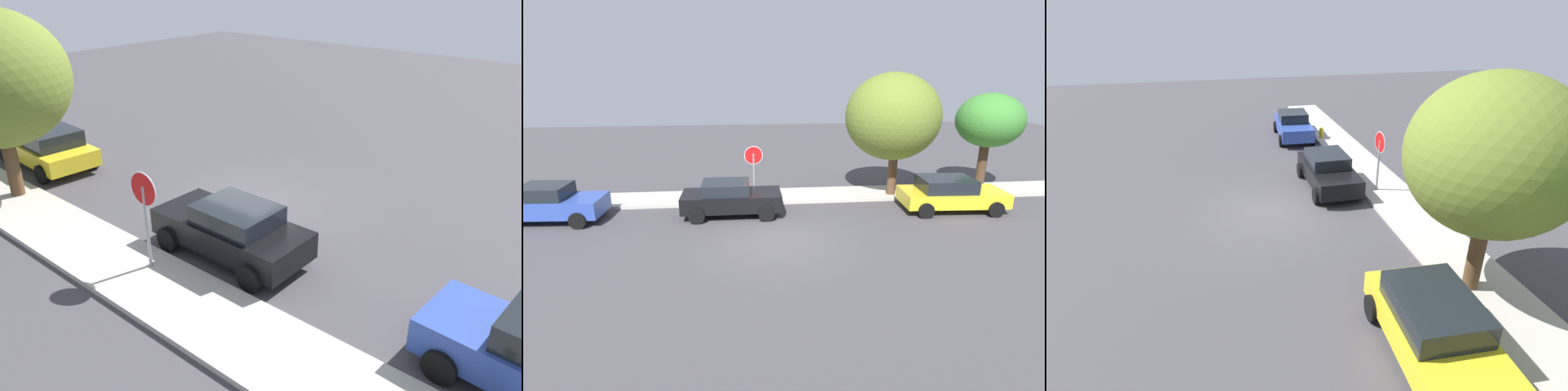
% 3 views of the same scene
% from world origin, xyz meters
% --- Properties ---
extents(ground_plane, '(60.00, 60.00, 0.00)m').
position_xyz_m(ground_plane, '(0.00, 0.00, 0.00)').
color(ground_plane, '#423F44').
extents(sidewalk_curb, '(32.00, 2.05, 0.14)m').
position_xyz_m(sidewalk_curb, '(0.00, 4.80, 0.07)').
color(sidewalk_curb, '#B2ADA3').
rests_on(sidewalk_curb, ground_plane).
extents(stop_sign, '(0.82, 0.08, 2.53)m').
position_xyz_m(stop_sign, '(-0.62, 4.40, 1.75)').
color(stop_sign, gray).
rests_on(stop_sign, ground_plane).
extents(parked_car_black, '(4.01, 1.95, 1.42)m').
position_xyz_m(parked_car_black, '(-1.63, 2.65, 0.73)').
color(parked_car_black, black).
rests_on(parked_car_black, ground_plane).
extents(parked_car_blue, '(4.23, 2.13, 1.48)m').
position_xyz_m(parked_car_blue, '(-8.70, 2.66, 0.74)').
color(parked_car_blue, '#2D479E').
rests_on(parked_car_blue, ground_plane).
extents(parked_car_yellow, '(4.33, 2.25, 1.43)m').
position_xyz_m(parked_car_yellow, '(7.59, 2.35, 0.74)').
color(parked_car_yellow, yellow).
rests_on(parked_car_yellow, ground_plane).
extents(street_tree_near_corner, '(4.19, 4.19, 5.64)m').
position_xyz_m(street_tree_near_corner, '(5.61, 4.49, 3.70)').
color(street_tree_near_corner, '#513823').
rests_on(street_tree_near_corner, ground_plane).
extents(fire_hydrant, '(0.30, 0.22, 0.72)m').
position_xyz_m(fire_hydrant, '(-8.02, 4.13, 0.36)').
color(fire_hydrant, gold).
rests_on(fire_hydrant, ground_plane).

